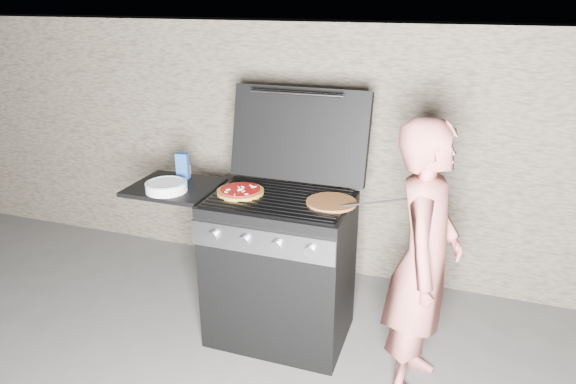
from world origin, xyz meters
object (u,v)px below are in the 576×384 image
(gas_grill, at_px, (241,262))
(person, at_px, (424,263))
(pizza_topped, at_px, (240,191))
(sauce_jar, at_px, (184,166))

(gas_grill, xyz_separation_m, person, (1.07, -0.16, 0.28))
(gas_grill, height_order, pizza_topped, pizza_topped)
(sauce_jar, distance_m, person, 1.57)
(pizza_topped, relative_size, person, 0.18)
(gas_grill, xyz_separation_m, pizza_topped, (0.02, -0.01, 0.47))
(person, bearing_deg, pizza_topped, 85.64)
(pizza_topped, height_order, person, person)
(pizza_topped, bearing_deg, sauce_jar, 158.96)
(gas_grill, bearing_deg, sauce_jar, 159.46)
(pizza_topped, height_order, sauce_jar, sauce_jar)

